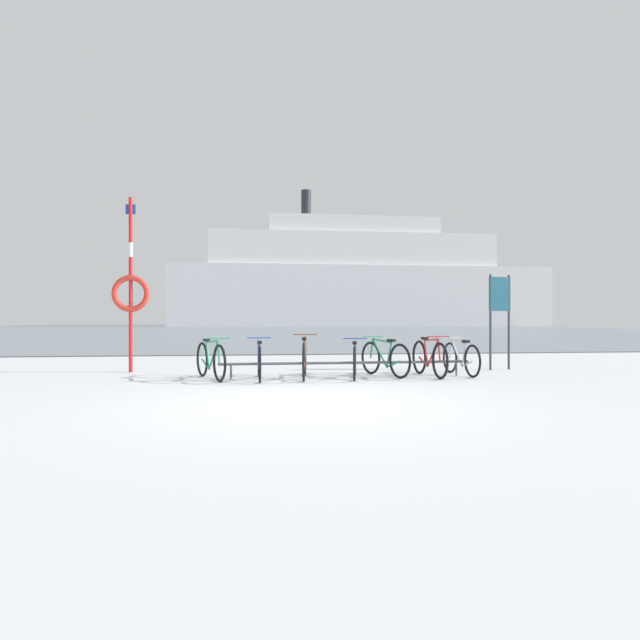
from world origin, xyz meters
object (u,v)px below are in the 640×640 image
at_px(bicycle_5, 429,358).
at_px(bicycle_6, 461,358).
at_px(bicycle_0, 210,360).
at_px(bicycle_3, 355,360).
at_px(bicycle_1, 259,361).
at_px(ferry_ship, 359,281).
at_px(info_sign, 500,305).
at_px(bicycle_2, 304,359).
at_px(rescue_post, 131,289).
at_px(bicycle_4, 385,358).

distance_m(bicycle_5, bicycle_6, 0.72).
height_order(bicycle_0, bicycle_3, bicycle_0).
xyz_separation_m(bicycle_1, ferry_ship, (16.54, 74.76, 6.68)).
relative_size(bicycle_6, info_sign, 0.76).
xyz_separation_m(bicycle_5, bicycle_6, (0.70, 0.18, -0.02)).
xyz_separation_m(bicycle_2, ferry_ship, (15.69, 74.68, 6.66)).
distance_m(bicycle_0, bicycle_2, 1.74).
xyz_separation_m(bicycle_0, bicycle_2, (1.74, -0.09, 0.02)).
xyz_separation_m(bicycle_5, ferry_ship, (13.26, 74.63, 6.67)).
height_order(bicycle_1, ferry_ship, ferry_ship).
relative_size(bicycle_3, ferry_ship, 0.03).
bearing_deg(ferry_ship, bicycle_6, -99.57).
bearing_deg(bicycle_6, rescue_post, 167.80).
distance_m(bicycle_4, info_sign, 3.23).
relative_size(bicycle_4, ferry_ship, 0.03).
height_order(bicycle_2, bicycle_5, bicycle_2).
xyz_separation_m(bicycle_3, rescue_post, (-4.46, 1.66, 1.40)).
xyz_separation_m(bicycle_4, ferry_ship, (14.10, 74.47, 6.68)).
height_order(bicycle_0, bicycle_1, bicycle_0).
relative_size(bicycle_0, bicycle_5, 0.96).
bearing_deg(bicycle_5, ferry_ship, 79.93).
relative_size(bicycle_4, info_sign, 0.74).
bearing_deg(bicycle_3, bicycle_2, -179.91).
xyz_separation_m(bicycle_1, rescue_post, (-2.66, 1.75, 1.39)).
bearing_deg(bicycle_6, bicycle_2, -175.84).
relative_size(info_sign, rescue_post, 0.57).
bearing_deg(bicycle_2, bicycle_6, 4.16).
distance_m(bicycle_2, bicycle_4, 1.60).
relative_size(bicycle_2, info_sign, 0.83).
relative_size(bicycle_1, bicycle_2, 1.00).
bearing_deg(ferry_ship, info_sign, -98.71).
height_order(bicycle_6, rescue_post, rescue_post).
bearing_deg(rescue_post, ferry_ship, 75.27).
bearing_deg(ferry_ship, bicycle_2, -101.87).
height_order(bicycle_4, bicycle_6, bicycle_4).
relative_size(bicycle_0, bicycle_2, 0.94).
bearing_deg(ferry_ship, bicycle_4, -100.72).
bearing_deg(info_sign, bicycle_3, -159.94).
bearing_deg(bicycle_2, rescue_post, 154.59).
distance_m(bicycle_5, info_sign, 2.58).
distance_m(bicycle_0, ferry_ship, 76.89).
relative_size(bicycle_0, rescue_post, 0.44).
bearing_deg(bicycle_5, bicycle_3, -178.13).
bearing_deg(bicycle_1, bicycle_6, 4.48).
bearing_deg(bicycle_6, bicycle_5, -165.77).
height_order(bicycle_2, bicycle_3, bicycle_2).
relative_size(bicycle_0, info_sign, 0.78).
bearing_deg(bicycle_2, bicycle_4, 7.51).
relative_size(bicycle_2, bicycle_5, 1.02).
distance_m(bicycle_1, bicycle_3, 1.80).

